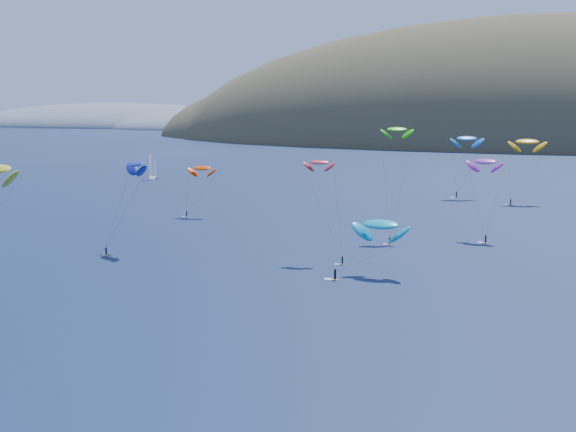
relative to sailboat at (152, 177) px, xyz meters
The scene contains 12 objects.
ground 235.42m from the sailboat, 63.17° to the right, with size 2800.00×2800.00×0.00m, color black.
island 381.40m from the sailboat, 67.54° to the left, with size 730.00×300.00×210.00m.
headland 637.61m from the sailboat, 122.12° to the left, with size 460.00×250.00×60.00m.
sailboat is the anchor object (origin of this frame).
kitesurfer_1 102.58m from the sailboat, 51.82° to the right, with size 8.19×6.69×15.17m.
kitesurfer_3 154.06m from the sailboat, 38.04° to the right, with size 7.89×14.50×26.71m.
kitesurfer_4 125.61m from the sailboat, ahead, with size 11.35×8.77×21.83m.
kitesurfer_5 185.40m from the sailboat, 46.76° to the right, with size 12.48×11.02×12.10m.
kitesurfer_6 165.55m from the sailboat, 32.34° to the right, with size 8.88×10.76×19.81m.
kitesurfer_9 167.98m from the sailboat, 48.09° to the right, with size 10.39×7.33×20.90m.
kitesurfer_10 149.01m from the sailboat, 60.62° to the right, with size 8.95×14.10×20.44m.
kitesurfer_11 145.39m from the sailboat, ahead, with size 11.45×13.15×21.67m.
Camera 1 is at (55.97, -64.32, 31.75)m, focal length 50.00 mm.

